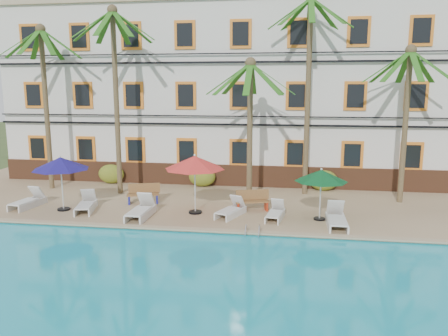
% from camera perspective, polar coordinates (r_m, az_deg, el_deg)
% --- Properties ---
extents(ground, '(100.00, 100.00, 0.00)m').
position_cam_1_polar(ground, '(18.12, -5.24, -7.85)').
color(ground, '#384C23').
rests_on(ground, ground).
extents(pool_deck, '(30.00, 12.00, 0.25)m').
position_cam_1_polar(pool_deck, '(22.78, -2.26, -3.65)').
color(pool_deck, tan).
rests_on(pool_deck, ground).
extents(swimming_pool, '(26.00, 12.00, 0.20)m').
position_cam_1_polar(swimming_pool, '(11.93, -13.61, -17.75)').
color(swimming_pool, '#19A6BE').
rests_on(swimming_pool, ground).
extents(pool_coping, '(30.00, 0.35, 0.06)m').
position_cam_1_polar(pool_coping, '(17.20, -5.97, -7.89)').
color(pool_coping, tan).
rests_on(pool_coping, pool_deck).
extents(hotel_building, '(25.40, 6.44, 10.22)m').
position_cam_1_polar(hotel_building, '(27.00, -0.35, 9.83)').
color(hotel_building, silver).
rests_on(hotel_building, pool_deck).
extents(palm_a, '(4.12, 4.12, 8.65)m').
position_cam_1_polar(palm_a, '(25.15, -22.38, 9.84)').
color(palm_a, brown).
rests_on(palm_a, pool_deck).
extents(palm_b, '(4.12, 4.12, 9.38)m').
position_cam_1_polar(palm_b, '(22.82, -14.01, 11.36)').
color(palm_b, brown).
rests_on(palm_b, pool_deck).
extents(palm_c, '(4.12, 4.12, 6.79)m').
position_cam_1_polar(palm_c, '(20.41, 3.42, 7.59)').
color(palm_c, brown).
rests_on(palm_c, pool_deck).
extents(palm_d, '(4.12, 4.12, 9.93)m').
position_cam_1_polar(palm_d, '(22.45, 11.00, 12.27)').
color(palm_d, brown).
rests_on(palm_d, pool_deck).
extents(palm_e, '(4.12, 4.12, 7.35)m').
position_cam_1_polar(palm_e, '(22.09, 22.79, 7.88)').
color(palm_e, brown).
rests_on(palm_e, pool_deck).
extents(shrub_left, '(1.50, 0.90, 1.10)m').
position_cam_1_polar(shrub_left, '(25.82, -14.50, -0.75)').
color(shrub_left, '#24621C').
rests_on(shrub_left, pool_deck).
extents(shrub_mid, '(1.50, 0.90, 1.10)m').
position_cam_1_polar(shrub_mid, '(24.26, -2.87, -1.14)').
color(shrub_mid, '#24621C').
rests_on(shrub_mid, pool_deck).
extents(shrub_right, '(1.50, 0.90, 1.10)m').
position_cam_1_polar(shrub_right, '(23.87, 12.87, -1.59)').
color(shrub_right, '#24621C').
rests_on(shrub_right, pool_deck).
extents(umbrella_blue, '(2.48, 2.48, 2.48)m').
position_cam_1_polar(umbrella_blue, '(20.57, -20.57, 0.53)').
color(umbrella_blue, black).
rests_on(umbrella_blue, pool_deck).
extents(umbrella_red, '(2.63, 2.63, 2.62)m').
position_cam_1_polar(umbrella_red, '(18.80, -3.85, 0.68)').
color(umbrella_red, black).
rests_on(umbrella_red, pool_deck).
extents(umbrella_green, '(2.19, 2.19, 2.19)m').
position_cam_1_polar(umbrella_green, '(18.32, 12.57, -1.01)').
color(umbrella_green, black).
rests_on(umbrella_green, pool_deck).
extents(lounger_a, '(0.91, 1.96, 0.89)m').
position_cam_1_polar(lounger_a, '(22.06, -24.21, -3.95)').
color(lounger_a, silver).
rests_on(lounger_a, pool_deck).
extents(lounger_b, '(1.12, 2.00, 0.89)m').
position_cam_1_polar(lounger_b, '(20.49, -17.56, -4.56)').
color(lounger_b, silver).
rests_on(lounger_b, pool_deck).
extents(lounger_c, '(0.77, 2.07, 0.97)m').
position_cam_1_polar(lounger_c, '(18.89, -10.78, -5.43)').
color(lounger_c, silver).
rests_on(lounger_c, pool_deck).
extents(lounger_d, '(1.24, 1.87, 0.83)m').
position_cam_1_polar(lounger_d, '(18.77, 0.94, -5.49)').
color(lounger_d, silver).
rests_on(lounger_d, pool_deck).
extents(lounger_e, '(0.83, 1.72, 0.78)m').
position_cam_1_polar(lounger_e, '(18.50, 6.73, -5.86)').
color(lounger_e, silver).
rests_on(lounger_e, pool_deck).
extents(lounger_f, '(0.73, 2.04, 0.97)m').
position_cam_1_polar(lounger_f, '(17.93, 14.49, -6.46)').
color(lounger_f, silver).
rests_on(lounger_f, pool_deck).
extents(bench_left, '(1.57, 0.92, 0.93)m').
position_cam_1_polar(bench_left, '(21.16, -10.54, -3.27)').
color(bench_left, olive).
rests_on(bench_left, pool_deck).
extents(bench_right, '(1.57, 0.88, 0.93)m').
position_cam_1_polar(bench_right, '(19.59, 3.63, -4.22)').
color(bench_right, olive).
rests_on(bench_right, pool_deck).
extents(pool_ladder, '(0.54, 0.74, 0.74)m').
position_cam_1_polar(pool_ladder, '(16.65, 3.76, -8.59)').
color(pool_ladder, silver).
rests_on(pool_ladder, ground).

